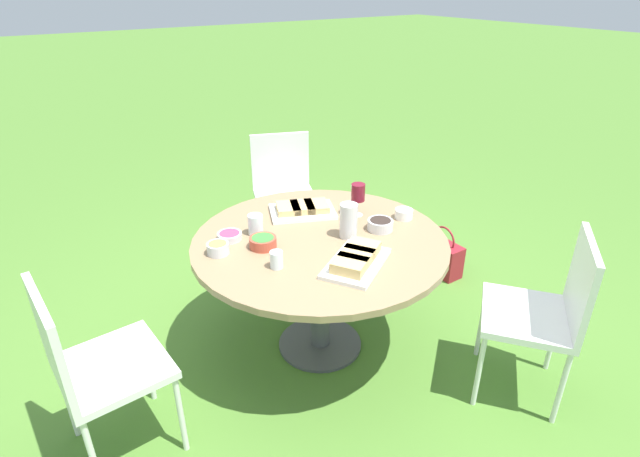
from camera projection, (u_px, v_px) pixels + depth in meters
ground_plane at (320, 344)px, 2.93m from camera, size 40.00×40.00×0.00m
dining_table at (320, 254)px, 2.65m from camera, size 1.34×1.34×0.70m
chair_near_left at (548, 306)px, 2.38m from camera, size 0.60×0.61×0.89m
chair_near_right at (283, 185)px, 3.76m from camera, size 0.55×0.56×0.89m
chair_far_back at (90, 362)px, 2.04m from camera, size 0.47×0.45×0.89m
water_pitcher at (349, 221)px, 2.59m from camera, size 0.10×0.09×0.19m
wine_glass at (358, 193)px, 2.80m from camera, size 0.08×0.08×0.19m
platter_bread_main at (302, 209)px, 2.88m from camera, size 0.37×0.44×0.06m
platter_charcuterie at (356, 259)px, 2.35m from camera, size 0.40×0.44×0.07m
bowl_fries at (218, 248)px, 2.45m from camera, size 0.11×0.11×0.06m
bowl_salad at (263, 242)px, 2.51m from camera, size 0.14×0.14×0.06m
bowl_olives at (380, 224)px, 2.69m from camera, size 0.14×0.14×0.06m
bowl_dip_red at (230, 236)px, 2.60m from camera, size 0.13×0.13×0.04m
bowl_dip_cream at (404, 213)px, 2.81m from camera, size 0.10×0.10×0.06m
cup_water_near at (276, 260)px, 2.33m from camera, size 0.06×0.06×0.08m
cup_water_far at (255, 225)px, 2.63m from camera, size 0.08×0.08×0.11m
handbag at (442, 257)px, 3.59m from camera, size 0.30×0.14×0.37m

